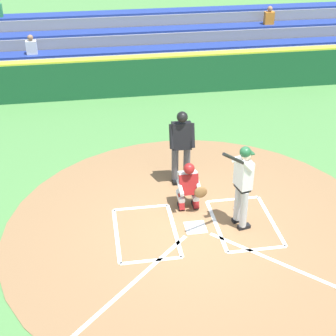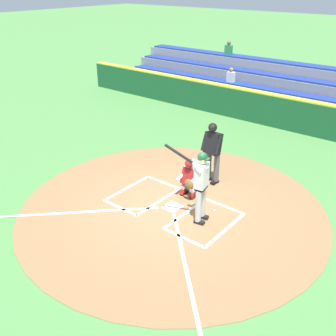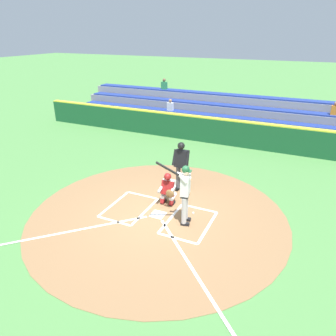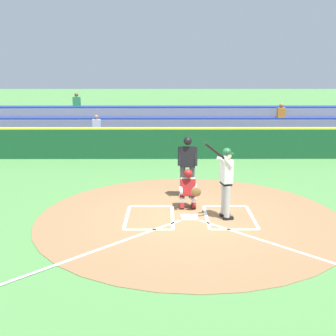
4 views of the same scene
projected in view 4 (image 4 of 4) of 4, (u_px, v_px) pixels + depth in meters
name	position (u px, v px, depth m)	size (l,w,h in m)	color
ground_plane	(189.00, 218.00, 11.63)	(120.00, 120.00, 0.00)	#4C8442
dirt_circle	(189.00, 217.00, 11.63)	(8.00, 8.00, 0.01)	olive
home_plate_and_chalk	(191.00, 229.00, 10.78)	(7.93, 4.91, 0.01)	white
batter	(226.00, 178.00, 11.31)	(0.85, 0.87, 2.13)	#BCBCBC
catcher	(188.00, 188.00, 12.24)	(0.60, 0.60, 1.13)	black
plate_umpire	(187.00, 162.00, 13.16)	(0.59, 0.43, 1.86)	#4C4C51
baseball	(225.00, 210.00, 12.13)	(0.07, 0.07, 0.07)	white
backstop_wall	(181.00, 143.00, 18.78)	(22.00, 0.36, 1.31)	#19512D
bleacher_stand	(179.00, 132.00, 21.40)	(20.00, 3.40, 2.55)	gray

